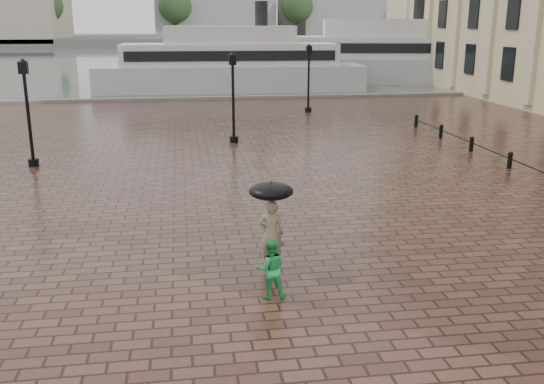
{
  "coord_description": "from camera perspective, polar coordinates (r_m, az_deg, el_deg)",
  "views": [
    {
      "loc": [
        0.36,
        -16.63,
        6.0
      ],
      "look_at": [
        2.79,
        -0.54,
        1.4
      ],
      "focal_mm": 40.0,
      "sensor_mm": 36.0,
      "label": 1
    }
  ],
  "objects": [
    {
      "name": "ferry_far",
      "position": [
        62.81,
        10.66,
        12.38
      ],
      "size": [
        26.47,
        10.94,
        8.45
      ],
      "rotation": [
        0.0,
        0.0,
        -0.19
      ],
      "color": "#BBBBBB",
      "rests_on": "ground"
    },
    {
      "name": "distant_skyline",
      "position": [
        173.38,
        7.74,
        16.81
      ],
      "size": [
        102.5,
        22.0,
        33.0
      ],
      "color": "gray",
      "rests_on": "ground"
    },
    {
      "name": "ferry_near",
      "position": [
        54.64,
        -3.96,
        11.88
      ],
      "size": [
        23.52,
        6.42,
        7.65
      ],
      "rotation": [
        0.0,
        0.0,
        -0.04
      ],
      "color": "#BBBBBB",
      "rests_on": "ground"
    },
    {
      "name": "street_lamps",
      "position": [
        34.38,
        -11.79,
        9.33
      ],
      "size": [
        21.44,
        14.44,
        4.4
      ],
      "color": "black",
      "rests_on": "ground"
    },
    {
      "name": "bollard_row",
      "position": [
        27.43,
        21.49,
        2.9
      ],
      "size": [
        0.22,
        21.22,
        0.73
      ],
      "color": "black",
      "rests_on": "ground"
    },
    {
      "name": "adult_pedestrian",
      "position": [
        15.18,
        -0.09,
        -3.94
      ],
      "size": [
        0.69,
        0.5,
        1.75
      ],
      "primitive_type": "imported",
      "rotation": [
        0.0,
        0.0,
        3.01
      ],
      "color": "gray",
      "rests_on": "ground"
    },
    {
      "name": "ground",
      "position": [
        17.68,
        -9.26,
        -4.26
      ],
      "size": [
        300.0,
        300.0,
        0.0
      ],
      "primitive_type": "plane",
      "color": "#3A211A",
      "rests_on": "ground"
    },
    {
      "name": "harbour_water",
      "position": [
        108.79,
        -8.98,
        12.45
      ],
      "size": [
        240.0,
        240.0,
        0.0
      ],
      "primitive_type": "plane",
      "color": "#4A575A",
      "rests_on": "ground"
    },
    {
      "name": "child_pedestrian",
      "position": [
        13.57,
        -0.14,
        -7.24
      ],
      "size": [
        0.7,
        0.55,
        1.39
      ],
      "primitive_type": "imported",
      "rotation": [
        0.0,
        0.0,
        3.1
      ],
      "color": "#1B9647",
      "rests_on": "ground"
    },
    {
      "name": "umbrella",
      "position": [
        14.84,
        -0.09,
        0.08
      ],
      "size": [
        1.1,
        1.1,
        1.16
      ],
      "color": "black",
      "rests_on": "ground"
    },
    {
      "name": "far_trees",
      "position": [
        154.67,
        -9.12,
        16.88
      ],
      "size": [
        188.0,
        8.0,
        13.5
      ],
      "color": "#2D2119",
      "rests_on": "ground"
    },
    {
      "name": "far_shore",
      "position": [
        176.7,
        -8.97,
        13.99
      ],
      "size": [
        300.0,
        60.0,
        2.0
      ],
      "primitive_type": "cube",
      "color": "#4C4C47",
      "rests_on": "ground"
    },
    {
      "name": "quay_edge",
      "position": [
        49.0,
        -9.04,
        8.57
      ],
      "size": [
        80.0,
        0.6,
        0.3
      ],
      "primitive_type": "cube",
      "color": "slate",
      "rests_on": "ground"
    }
  ]
}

